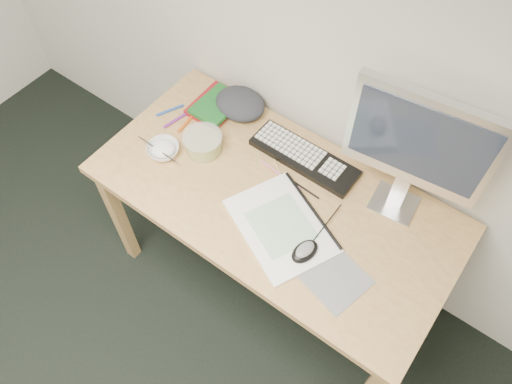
# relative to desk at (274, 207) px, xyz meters

# --- Properties ---
(desk) EXTENTS (1.40, 0.70, 0.75)m
(desk) POSITION_rel_desk_xyz_m (0.00, 0.00, 0.00)
(desk) COLOR tan
(desk) RESTS_ON ground
(mousepad) EXTENTS (0.25, 0.24, 0.00)m
(mousepad) POSITION_rel_desk_xyz_m (0.36, -0.15, 0.08)
(mousepad) COLOR gray
(mousepad) RESTS_ON desk
(sketchpad) EXTENTS (0.47, 0.42, 0.01)m
(sketchpad) POSITION_rel_desk_xyz_m (0.10, -0.10, 0.09)
(sketchpad) COLOR white
(sketchpad) RESTS_ON desk
(keyboard) EXTENTS (0.45, 0.15, 0.03)m
(keyboard) POSITION_rel_desk_xyz_m (-0.00, 0.21, 0.10)
(keyboard) COLOR black
(keyboard) RESTS_ON desk
(monitor) EXTENTS (0.47, 0.16, 0.55)m
(monitor) POSITION_rel_desk_xyz_m (0.38, 0.24, 0.43)
(monitor) COLOR silver
(monitor) RESTS_ON desk
(mouse) EXTENTS (0.09, 0.12, 0.04)m
(mouse) POSITION_rel_desk_xyz_m (0.23, -0.14, 0.11)
(mouse) COLOR black
(mouse) RESTS_ON sketchpad
(rice_bowl) EXTENTS (0.13, 0.13, 0.04)m
(rice_bowl) POSITION_rel_desk_xyz_m (-0.47, -0.10, 0.10)
(rice_bowl) COLOR white
(rice_bowl) RESTS_ON desk
(chopsticks) EXTENTS (0.21, 0.02, 0.02)m
(chopsticks) POSITION_rel_desk_xyz_m (-0.48, -0.12, 0.13)
(chopsticks) COLOR silver
(chopsticks) RESTS_ON rice_bowl
(fruit_tub) EXTENTS (0.20, 0.20, 0.08)m
(fruit_tub) POSITION_rel_desk_xyz_m (-0.36, 0.01, 0.12)
(fruit_tub) COLOR #E7D551
(fruit_tub) RESTS_ON desk
(book_red) EXTENTS (0.17, 0.23, 0.02)m
(book_red) POSITION_rel_desk_xyz_m (-0.47, 0.22, 0.09)
(book_red) COLOR maroon
(book_red) RESTS_ON desk
(book_green) EXTENTS (0.16, 0.21, 0.02)m
(book_green) POSITION_rel_desk_xyz_m (-0.45, 0.21, 0.11)
(book_green) COLOR #165A20
(book_green) RESTS_ON book_red
(cloth_lump) EXTENTS (0.21, 0.18, 0.08)m
(cloth_lump) POSITION_rel_desk_xyz_m (-0.37, 0.27, 0.12)
(cloth_lump) COLOR #272A2F
(cloth_lump) RESTS_ON desk
(pencil_pink) EXTENTS (0.20, 0.03, 0.01)m
(pencil_pink) POSITION_rel_desk_xyz_m (-0.04, 0.09, 0.09)
(pencil_pink) COLOR pink
(pencil_pink) RESTS_ON desk
(pencil_tan) EXTENTS (0.15, 0.11, 0.01)m
(pencil_tan) POSITION_rel_desk_xyz_m (-0.02, 0.09, 0.09)
(pencil_tan) COLOR tan
(pencil_tan) RESTS_ON desk
(pencil_black) EXTENTS (0.18, 0.02, 0.01)m
(pencil_black) POSITION_rel_desk_xyz_m (0.05, 0.09, 0.09)
(pencil_black) COLOR black
(pencil_black) RESTS_ON desk
(marker_blue) EXTENTS (0.06, 0.12, 0.01)m
(marker_blue) POSITION_rel_desk_xyz_m (-0.61, 0.09, 0.09)
(marker_blue) COLOR #1D459D
(marker_blue) RESTS_ON desk
(marker_orange) EXTENTS (0.02, 0.14, 0.01)m
(marker_orange) POSITION_rel_desk_xyz_m (-0.51, 0.09, 0.09)
(marker_orange) COLOR #C95917
(marker_orange) RESTS_ON desk
(marker_purple) EXTENTS (0.04, 0.14, 0.01)m
(marker_purple) POSITION_rel_desk_xyz_m (-0.55, 0.07, 0.09)
(marker_purple) COLOR #6E2383
(marker_purple) RESTS_ON desk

